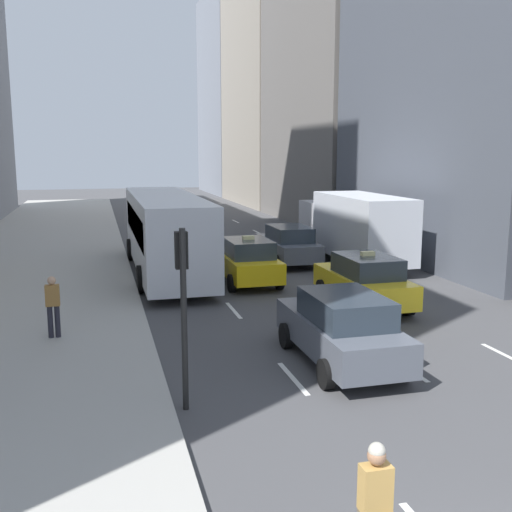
% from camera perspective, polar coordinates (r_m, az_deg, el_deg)
% --- Properties ---
extents(sidewalk_left, '(8.00, 66.00, 0.15)m').
position_cam_1_polar(sidewalk_left, '(31.58, -19.68, 0.36)').
color(sidewalk_left, '#ADAAA3').
rests_on(sidewalk_left, ground).
extents(lane_markings, '(5.72, 56.00, 0.01)m').
position_cam_1_polar(lane_markings, '(28.37, -0.66, -0.22)').
color(lane_markings, white).
rests_on(lane_markings, ground).
extents(building_row_right, '(6.00, 75.55, 35.09)m').
position_cam_1_polar(building_row_right, '(47.17, 5.79, 19.17)').
color(building_row_right, '#4C515B').
rests_on(building_row_right, ground).
extents(taxi_lead, '(2.02, 4.40, 1.87)m').
position_cam_1_polar(taxi_lead, '(22.91, -0.85, -0.45)').
color(taxi_lead, yellow).
rests_on(taxi_lead, ground).
extents(taxi_second, '(2.02, 4.40, 1.87)m').
position_cam_1_polar(taxi_second, '(19.72, 10.26, -2.32)').
color(taxi_second, yellow).
rests_on(taxi_second, ground).
extents(sedan_black_near, '(2.02, 4.50, 1.75)m').
position_cam_1_polar(sedan_black_near, '(14.40, 8.15, -6.81)').
color(sedan_black_near, '#565B66').
rests_on(sedan_black_near, ground).
extents(sedan_silver_behind, '(2.02, 4.70, 1.72)m').
position_cam_1_polar(sedan_silver_behind, '(27.06, 3.06, 1.13)').
color(sedan_silver_behind, '#565B66').
rests_on(sedan_silver_behind, ground).
extents(city_bus, '(2.80, 11.61, 3.25)m').
position_cam_1_polar(city_bus, '(24.90, -8.67, 2.39)').
color(city_bus, silver).
rests_on(city_bus, ground).
extents(box_truck, '(2.58, 8.40, 3.15)m').
position_cam_1_polar(box_truck, '(27.20, 9.23, 2.84)').
color(box_truck, silver).
rests_on(box_truck, ground).
extents(skateboarder, '(0.36, 0.80, 1.75)m').
position_cam_1_polar(skateboarder, '(7.64, 11.25, -22.26)').
color(skateboarder, brown).
rests_on(skateboarder, ground).
extents(pedestrian_far_walking, '(0.36, 0.22, 1.65)m').
position_cam_1_polar(pedestrian_far_walking, '(16.64, -18.78, -4.31)').
color(pedestrian_far_walking, '#23232D').
rests_on(pedestrian_far_walking, sidewalk_left).
extents(traffic_light_pole, '(0.24, 0.42, 3.60)m').
position_cam_1_polar(traffic_light_pole, '(11.58, -6.99, -3.13)').
color(traffic_light_pole, black).
rests_on(traffic_light_pole, ground).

